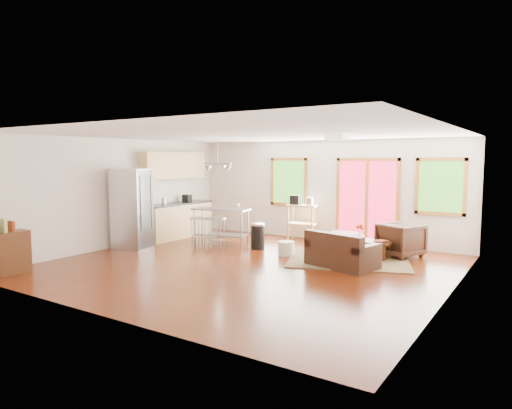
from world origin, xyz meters
The scene contains 29 objects.
floor centered at (0.00, 0.00, -0.01)m, with size 7.50×7.00×0.02m, color #3A1204.
ceiling centered at (0.00, 0.00, 2.61)m, with size 7.50×7.00×0.02m, color white.
back_wall centered at (0.00, 3.51, 1.30)m, with size 7.50×0.02×2.60m, color silver.
left_wall centered at (-3.76, 0.00, 1.30)m, with size 0.02×7.00×2.60m, color silver.
right_wall centered at (3.76, 0.00, 1.30)m, with size 0.02×7.00×2.60m, color silver.
front_wall centered at (0.00, -3.51, 1.30)m, with size 7.50×0.02×2.60m, color silver.
window_left centered at (-1.00, 3.46, 1.50)m, with size 1.10×0.05×1.30m.
french_doors centered at (1.20, 3.46, 1.10)m, with size 1.60×0.05×2.10m.
window_right centered at (2.90, 3.46, 1.50)m, with size 1.10×0.05×1.30m.
rug centered at (1.51, 1.51, 0.01)m, with size 2.44×1.87×0.02m, color #405937.
loveseat centered at (1.61, 0.87, 0.28)m, with size 1.47×1.06×0.71m.
coffee_table centered at (1.77, 2.02, 0.33)m, with size 0.97×0.59×0.38m.
armchair centered at (2.32, 2.49, 0.41)m, with size 0.79×0.74×0.81m, color black.
ottoman centered at (1.02, 2.40, 0.21)m, with size 0.64×0.64×0.43m, color black.
pouf centered at (0.16, 1.27, 0.15)m, with size 0.35×0.35×0.31m, color silver.
vase centered at (1.65, 1.79, 0.53)m, with size 0.23×0.24×0.34m.
book centered at (1.97, 1.92, 0.54)m, with size 0.20×0.03×0.27m, color maroon.
cabinets centered at (-3.49, 1.70, 0.93)m, with size 0.64×2.24×2.30m.
refrigerator centered at (-3.34, 0.04, 0.94)m, with size 0.92×0.91×1.89m.
island centered at (-1.89, 1.60, 0.61)m, with size 1.49×0.84×0.89m.
cup centered at (-1.31, 1.48, 1.02)m, with size 0.13×0.10×0.13m, color white.
bar_stool_a centered at (-2.25, 1.11, 0.52)m, with size 0.40×0.40×0.70m.
bar_stool_b centered at (-1.95, 1.23, 0.52)m, with size 0.37×0.37×0.70m.
bar_stool_c centered at (-1.46, 0.93, 0.57)m, with size 0.48×0.48×0.77m.
trash_can centered at (-0.75, 1.53, 0.31)m, with size 0.43×0.43×0.61m.
kitchen_cart centered at (-0.43, 3.14, 0.80)m, with size 0.83×0.60×1.18m.
bookshelf centered at (-3.35, -3.03, 0.41)m, with size 0.35×0.89×1.04m.
ceiling_flush centered at (1.60, 0.60, 2.53)m, with size 0.35×0.35×0.12m, color white.
pendant_light centered at (-1.90, 1.50, 1.90)m, with size 0.80×0.18×0.79m.
Camera 1 is at (5.00, -7.38, 2.11)m, focal length 32.00 mm.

